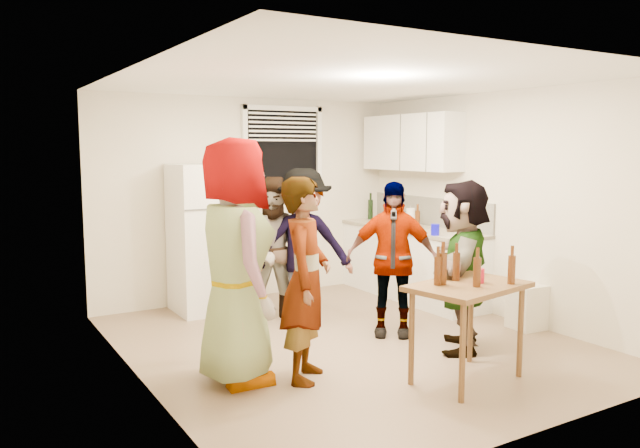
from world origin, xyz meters
TOP-DOWN VIEW (x-y plane):
  - room at (0.00, 0.00)m, footprint 4.00×4.50m
  - window at (0.45, 2.21)m, footprint 1.12×0.10m
  - refrigerator at (-0.75, 1.88)m, footprint 0.70×0.70m
  - counter_lower at (1.70, 1.15)m, footprint 0.60×2.20m
  - countertop at (1.70, 1.15)m, footprint 0.64×2.22m
  - backsplash at (1.99, 1.15)m, footprint 0.03×2.20m
  - upper_cabinets at (1.83, 1.35)m, footprint 0.34×1.60m
  - kettle at (1.65, 1.24)m, footprint 0.26×0.22m
  - paper_towel at (1.68, 1.15)m, footprint 0.11×0.11m
  - wine_bottle at (1.75, 2.10)m, footprint 0.07×0.07m
  - beer_bottle_counter at (1.60, 0.92)m, footprint 0.06×0.06m
  - blue_cup at (1.44, 0.42)m, footprint 0.10×0.10m
  - picture_frame at (1.92, 1.40)m, footprint 0.02×0.17m
  - trash_bin at (1.86, -0.55)m, footprint 0.34×0.34m
  - serving_table at (0.27, -1.31)m, footprint 1.05×0.80m
  - beer_bottle_table at (0.07, -1.22)m, footprint 0.07×0.07m
  - red_cup at (0.37, -1.32)m, footprint 0.09×0.09m
  - guest_grey at (-1.33, -0.36)m, footprint 2.05×1.14m
  - guest_stripe at (-0.83, -0.61)m, footprint 1.66×1.52m
  - guest_back_left at (-0.25, 1.01)m, footprint 1.32×1.75m
  - guest_back_right at (-0.03, 0.85)m, footprint 1.60×1.94m
  - guest_black at (0.51, 0.01)m, footprint 1.68×1.78m
  - guest_orange at (0.80, -0.69)m, footprint 2.17×2.17m

SIDE VIEW (x-z plane):
  - room at x=0.00m, z-range -1.25..1.25m
  - serving_table at x=0.27m, z-range -0.40..0.40m
  - guest_grey at x=-1.33m, z-range -0.31..0.31m
  - guest_stripe at x=-0.83m, z-range -0.20..0.20m
  - guest_back_left at x=-0.25m, z-range -0.30..0.30m
  - guest_back_right at x=-0.03m, z-range -0.31..0.31m
  - guest_black at x=0.51m, z-range -0.19..0.19m
  - guest_orange at x=0.80m, z-range -0.24..0.24m
  - trash_bin at x=1.86m, z-range 0.02..0.48m
  - counter_lower at x=1.70m, z-range 0.00..0.86m
  - beer_bottle_table at x=0.07m, z-range 0.67..0.93m
  - red_cup at x=0.37m, z-range 0.74..0.86m
  - refrigerator at x=-0.75m, z-range 0.00..1.70m
  - countertop at x=1.70m, z-range 0.86..0.90m
  - paper_towel at x=1.68m, z-range 0.78..1.02m
  - wine_bottle at x=1.75m, z-range 0.76..1.04m
  - beer_bottle_counter at x=1.60m, z-range 0.79..1.01m
  - blue_cup at x=1.44m, z-range 0.84..0.96m
  - kettle at x=1.65m, z-range 0.80..1.00m
  - picture_frame at x=1.92m, z-range 0.90..1.04m
  - backsplash at x=1.99m, z-range 0.90..1.26m
  - window at x=0.45m, z-range 1.32..2.38m
  - upper_cabinets at x=1.83m, z-range 1.60..2.30m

